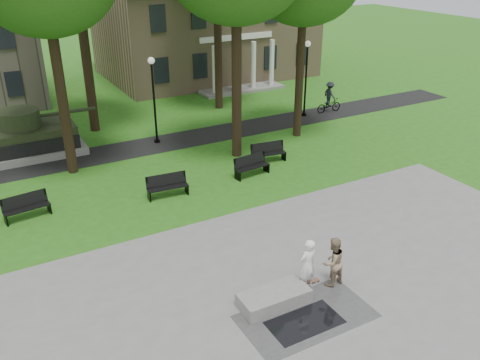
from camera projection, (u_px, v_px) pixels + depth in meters
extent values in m
plane|color=#285915|center=(264.00, 251.00, 18.38)|extent=(120.00, 120.00, 0.00)
cube|color=gray|center=(356.00, 335.00, 14.41)|extent=(22.00, 16.00, 0.02)
cube|color=black|center=(151.00, 146.00, 27.89)|extent=(44.00, 2.60, 0.01)
cube|color=#9E8460|center=(204.00, 25.00, 41.67)|extent=(16.00, 11.00, 8.00)
cube|color=silver|center=(236.00, 37.00, 37.39)|extent=(6.00, 0.30, 0.40)
cylinder|color=black|center=(61.00, 91.00, 23.03)|extent=(0.48, 0.48, 8.00)
cylinder|color=black|center=(237.00, 77.00, 24.88)|extent=(0.50, 0.50, 8.32)
cylinder|color=black|center=(300.00, 69.00, 27.78)|extent=(0.46, 0.46, 7.68)
cylinder|color=black|center=(85.00, 51.00, 28.21)|extent=(0.54, 0.54, 9.28)
cylinder|color=black|center=(218.00, 42.00, 32.47)|extent=(0.50, 0.50, 8.64)
cylinder|color=black|center=(154.00, 104.00, 27.41)|extent=(0.12, 0.12, 4.40)
sphere|color=silver|center=(151.00, 61.00, 26.41)|extent=(0.36, 0.36, 0.36)
cylinder|color=black|center=(157.00, 141.00, 28.31)|extent=(0.32, 0.32, 0.16)
cylinder|color=black|center=(306.00, 82.00, 31.79)|extent=(0.12, 0.12, 4.40)
sphere|color=silver|center=(308.00, 44.00, 30.80)|extent=(0.36, 0.36, 0.36)
cylinder|color=black|center=(304.00, 114.00, 32.69)|extent=(0.32, 0.32, 0.16)
cube|color=gray|center=(19.00, 152.00, 26.54)|extent=(6.50, 3.40, 0.40)
cube|color=#272E18|center=(16.00, 138.00, 26.22)|extent=(5.80, 2.80, 1.10)
cube|color=black|center=(21.00, 150.00, 25.24)|extent=(5.80, 0.35, 0.70)
cube|color=black|center=(14.00, 134.00, 27.38)|extent=(5.80, 0.35, 0.70)
cylinder|color=#272E18|center=(19.00, 119.00, 25.93)|extent=(2.10, 2.10, 0.90)
cylinder|color=#272E18|center=(65.00, 112.00, 26.94)|extent=(3.20, 0.18, 0.18)
cube|color=black|center=(305.00, 322.00, 14.88)|extent=(2.20, 1.20, 0.00)
cube|color=gray|center=(274.00, 298.00, 15.56)|extent=(2.21, 1.03, 0.45)
cube|color=brown|center=(308.00, 283.00, 16.57)|extent=(0.79, 0.25, 0.07)
imported|color=white|center=(307.00, 265.00, 15.96)|extent=(0.73, 0.55, 1.82)
imported|color=#917A5E|center=(333.00, 262.00, 16.21)|extent=(0.89, 0.72, 1.71)
imported|color=black|center=(329.00, 105.00, 33.20)|extent=(1.81, 0.68, 0.94)
imported|color=black|center=(330.00, 94.00, 32.88)|extent=(0.61, 1.03, 1.57)
cube|color=black|center=(27.00, 208.00, 20.36)|extent=(1.84, 0.68, 0.05)
cube|color=black|center=(25.00, 200.00, 20.40)|extent=(1.80, 0.39, 0.50)
cube|color=black|center=(5.00, 218.00, 20.08)|extent=(0.12, 0.45, 0.45)
cube|color=black|center=(50.00, 208.00, 20.83)|extent=(0.12, 0.45, 0.45)
cube|color=black|center=(168.00, 187.00, 22.10)|extent=(1.83, 0.60, 0.05)
cube|color=black|center=(166.00, 179.00, 22.15)|extent=(1.81, 0.31, 0.50)
cube|color=black|center=(150.00, 196.00, 21.82)|extent=(0.10, 0.45, 0.45)
cube|color=black|center=(186.00, 188.00, 22.57)|extent=(0.10, 0.45, 0.45)
cube|color=black|center=(252.00, 167.00, 24.10)|extent=(1.84, 0.65, 0.05)
cube|color=black|center=(250.00, 160.00, 24.15)|extent=(1.81, 0.35, 0.50)
cube|color=black|center=(237.00, 175.00, 23.82)|extent=(0.11, 0.45, 0.45)
cube|color=black|center=(267.00, 168.00, 24.57)|extent=(0.11, 0.45, 0.45)
cube|color=black|center=(269.00, 154.00, 25.61)|extent=(1.84, 0.67, 0.05)
cube|color=black|center=(267.00, 147.00, 25.66)|extent=(1.80, 0.38, 0.50)
cube|color=black|center=(254.00, 161.00, 25.33)|extent=(0.12, 0.45, 0.45)
cube|color=black|center=(283.00, 155.00, 26.08)|extent=(0.12, 0.45, 0.45)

